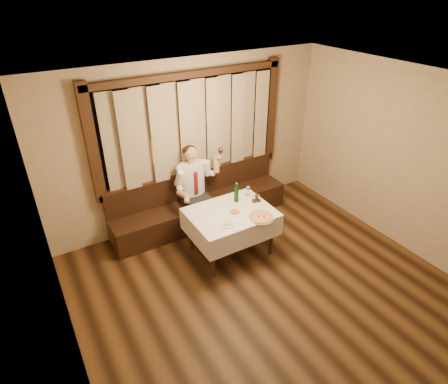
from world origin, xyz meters
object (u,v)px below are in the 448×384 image
green_bottle (236,193)px  pizza (261,217)px  cruet_caddy (256,199)px  seated_man (195,183)px  banquette (200,206)px  pasta_red (235,211)px  pasta_cream (228,222)px  dining_table (231,217)px

green_bottle → pizza: bearing=-84.5°
cruet_caddy → seated_man: bearing=139.4°
banquette → pasta_red: size_ratio=13.81×
banquette → pasta_red: (0.04, -1.08, 0.48)m
banquette → cruet_caddy: (0.50, -0.98, 0.49)m
pasta_red → pasta_cream: (-0.25, -0.19, -0.00)m
green_bottle → dining_table: bearing=-137.5°
pasta_red → pasta_cream: bearing=-141.7°
pasta_red → dining_table: bearing=121.0°
pizza → pasta_cream: size_ratio=1.62×
cruet_caddy → pizza: bearing=-101.7°
banquette → dining_table: size_ratio=2.52×
pizza → seated_man: (-0.43, 1.31, 0.08)m
pasta_red → pizza: bearing=-51.1°
pasta_red → seated_man: 1.01m
pasta_cream → green_bottle: 0.66m
green_bottle → banquette: bearing=106.3°
banquette → pasta_cream: size_ratio=13.90×
dining_table → seated_man: size_ratio=0.86×
dining_table → green_bottle: size_ratio=3.88×
dining_table → pizza: size_ratio=3.41×
pasta_cream → cruet_caddy: cruet_caddy is taller
pizza → green_bottle: green_bottle is taller
cruet_caddy → seated_man: (-0.63, 0.89, 0.05)m
green_bottle → seated_man: size_ratio=0.22×
pasta_red → green_bottle: (0.20, 0.28, 0.11)m
dining_table → banquette: bearing=90.0°
banquette → seated_man: (-0.13, -0.09, 0.54)m
pizza → cruet_caddy: (0.20, 0.42, 0.03)m
green_bottle → seated_man: (-0.37, 0.72, -0.04)m
banquette → green_bottle: green_bottle is taller
green_bottle → cruet_caddy: green_bottle is taller
banquette → pizza: (0.29, -1.40, 0.46)m
banquette → cruet_caddy: banquette is taller
pasta_red → pasta_cream: same height
green_bottle → pasta_cream: bearing=-133.4°
banquette → green_bottle: bearing=-73.7°
pizza → pasta_red: (-0.26, 0.32, 0.02)m
pasta_cream → banquette: bearing=80.7°
pasta_cream → cruet_caddy: size_ratio=1.67×
pizza → pasta_cream: bearing=166.2°
green_bottle → cruet_caddy: size_ratio=2.38×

